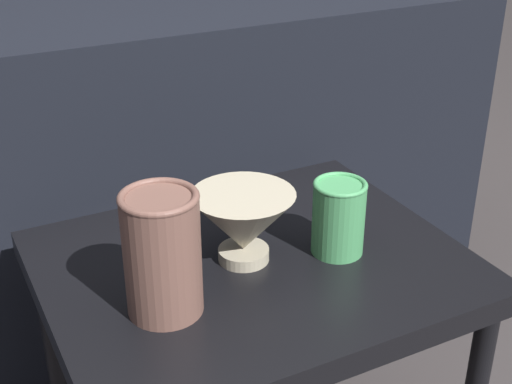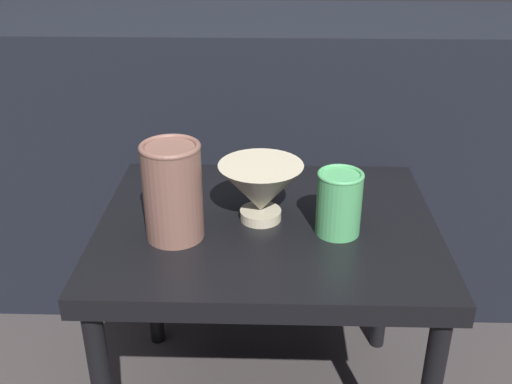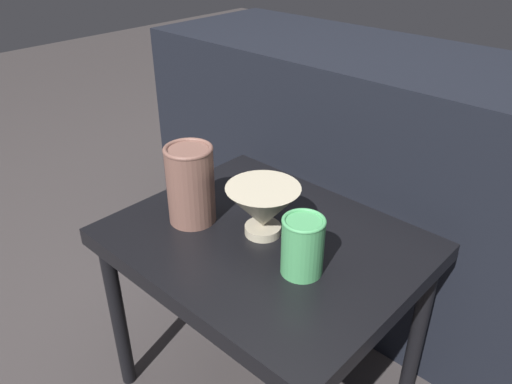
# 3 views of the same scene
# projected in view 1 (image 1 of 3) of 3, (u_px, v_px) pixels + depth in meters

# --- Properties ---
(table) EXTENTS (0.64, 0.52, 0.49)m
(table) POSITION_uv_depth(u_px,v_px,m) (253.00, 289.00, 1.14)
(table) COLOR black
(table) RESTS_ON ground_plane
(couch_backdrop) EXTENTS (1.58, 0.50, 0.77)m
(couch_backdrop) POSITION_uv_depth(u_px,v_px,m) (139.00, 180.00, 1.61)
(couch_backdrop) COLOR black
(couch_backdrop) RESTS_ON ground_plane
(bowl) EXTENTS (0.16, 0.16, 0.11)m
(bowl) POSITION_uv_depth(u_px,v_px,m) (243.00, 224.00, 1.08)
(bowl) COLOR #B2A88E
(bowl) RESTS_ON table
(vase_textured_left) EXTENTS (0.11, 0.11, 0.18)m
(vase_textured_left) POSITION_uv_depth(u_px,v_px,m) (162.00, 252.00, 0.95)
(vase_textured_left) COLOR brown
(vase_textured_left) RESTS_ON table
(vase_colorful_right) EXTENTS (0.08, 0.08, 0.12)m
(vase_colorful_right) POSITION_uv_depth(u_px,v_px,m) (339.00, 216.00, 1.10)
(vase_colorful_right) COLOR #47995B
(vase_colorful_right) RESTS_ON table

